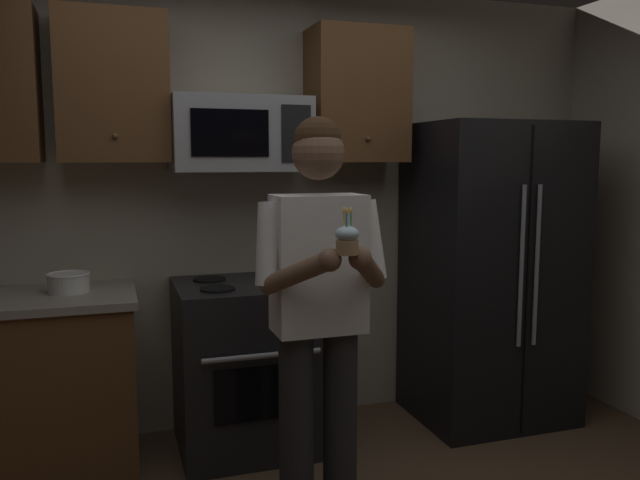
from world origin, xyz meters
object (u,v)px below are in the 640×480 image
oven_range (248,365)px  bowl_large_white (68,282)px  person (319,300)px  refrigerator (490,273)px  cupcake (347,239)px  microwave (240,135)px

oven_range → bowl_large_white: 1.04m
bowl_large_white → person: (1.04, -0.90, 0.02)m
refrigerator → bowl_large_white: (-2.40, 0.09, 0.07)m
oven_range → cupcake: 1.45m
oven_range → bowl_large_white: bearing=176.6°
microwave → refrigerator: size_ratio=0.41×
person → oven_range: bearing=99.1°
bowl_large_white → cupcake: (1.04, -1.23, 0.32)m
oven_range → microwave: size_ratio=1.26×
oven_range → microwave: (0.00, 0.12, 1.26)m
microwave → refrigerator: 1.72m
oven_range → microwave: 1.26m
person → cupcake: (-0.00, -0.33, 0.30)m
bowl_large_white → oven_range: bearing=-3.4°
bowl_large_white → cupcake: size_ratio=1.21×
oven_range → bowl_large_white: (-0.90, 0.05, 0.51)m
oven_range → cupcake: (0.14, -1.18, 0.83)m
refrigerator → bowl_large_white: 2.40m
refrigerator → microwave: bearing=174.0°
bowl_large_white → refrigerator: bearing=-2.2°
oven_range → bowl_large_white: size_ratio=4.44×
oven_range → bowl_large_white: bowl_large_white is taller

